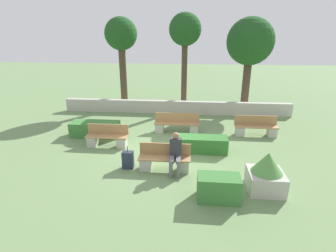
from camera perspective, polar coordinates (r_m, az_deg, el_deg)
ground_plane at (r=9.85m, az=-0.40°, el=-5.91°), size 60.00×60.00×0.00m
perimeter_wall at (r=14.58m, az=1.63°, el=4.11°), size 12.47×0.30×0.71m
bench_front at (r=8.60m, az=-0.75°, el=-7.54°), size 1.69×0.48×0.85m
bench_left_side at (r=12.01m, az=18.57°, el=-0.49°), size 1.83×0.49×0.85m
bench_right_side at (r=10.60m, az=-13.10°, el=-2.67°), size 1.64×0.48×0.85m
bench_back at (r=11.76m, az=1.91°, el=0.18°), size 2.01×0.49×0.85m
person_seated_man at (r=8.27m, az=1.65°, el=-5.55°), size 0.38×0.64×1.33m
hedge_block_near_left at (r=11.79m, az=-15.56°, el=-0.63°), size 2.05×0.80×0.62m
hedge_block_near_right at (r=7.29m, az=10.92°, el=-13.09°), size 1.13×0.62×0.70m
hedge_block_mid_left at (r=9.97m, az=6.96°, el=-3.91°), size 2.03×0.68×0.58m
planter_corner_left at (r=7.93m, az=20.62°, el=-9.54°), size 0.97×0.97×1.16m
suitcase at (r=8.80m, az=-8.71°, el=-7.30°), size 0.36×0.23×0.79m
tree_leftmost at (r=15.70m, az=-10.17°, el=18.40°), size 1.82×1.82×5.12m
tree_center_left at (r=14.91m, az=3.73°, el=19.59°), size 1.74×1.74×5.30m
tree_center_right at (r=15.47m, az=17.44°, el=16.90°), size 2.54×2.54×5.09m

